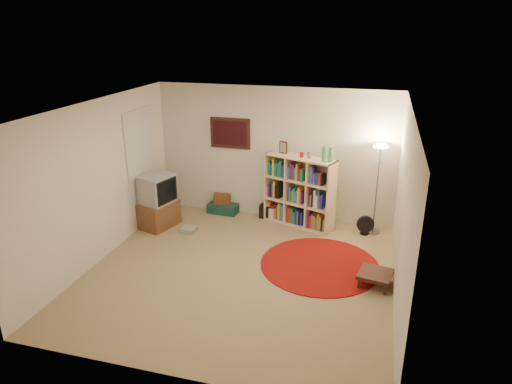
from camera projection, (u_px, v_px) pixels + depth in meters
The scene contains 12 objects.
room at pixel (236, 194), 6.54m from camera, with size 4.54×4.54×2.54m.
bookshelf at pixel (299, 192), 8.36m from camera, with size 1.37×0.79×1.58m.
floor_lamp at pixel (380, 159), 7.77m from camera, with size 0.32×0.32×1.65m.
floor_fan at pixel (365, 225), 8.11m from camera, with size 0.31×0.19×0.35m.
tv_stand at pixel (158, 202), 8.32m from camera, with size 0.65×0.79×1.00m.
dvd_box at pixel (189, 230), 8.24m from camera, with size 0.27×0.22×0.09m.
suitcase at pixel (224, 208), 9.08m from camera, with size 0.61×0.42×0.19m.
wicker_basket at pixel (222, 198), 9.05m from camera, with size 0.38×0.31×0.19m.
duffel_bag at pixel (270, 211), 8.86m from camera, with size 0.36×0.30×0.25m.
paper_towel at pixel (271, 215), 8.69m from camera, with size 0.13×0.13×0.23m.
red_rug at pixel (320, 265), 7.13m from camera, with size 1.86×1.86×0.02m.
side_table at pixel (375, 275), 6.53m from camera, with size 0.53×0.53×0.21m.
Camera 1 is at (1.84, -5.77, 3.58)m, focal length 32.00 mm.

